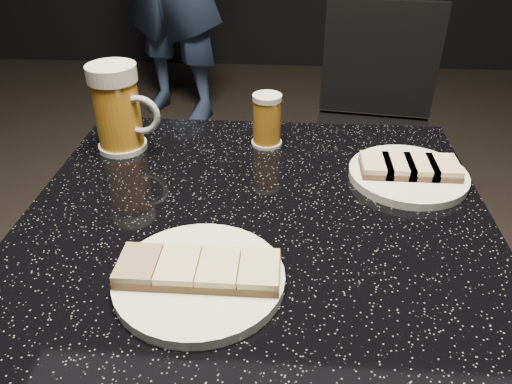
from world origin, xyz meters
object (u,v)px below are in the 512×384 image
chair (373,121)px  beer_tumbler (267,120)px  table (256,334)px  beer_mug (118,108)px  plate_large (199,279)px  plate_small (408,175)px

chair → beer_tumbler: bearing=-115.0°
table → beer_mug: beer_mug is taller
beer_mug → plate_large: bearing=-60.3°
beer_mug → beer_tumbler: 0.27m
beer_tumbler → chair: (0.32, 0.69, -0.30)m
plate_large → table: 0.29m
plate_large → beer_mug: 0.41m
chair → plate_small: bearing=-95.6°
plate_large → table: bearing=66.1°
table → chair: (0.32, 0.93, -0.01)m
beer_mug → beer_tumbler: beer_mug is taller
plate_small → chair: (0.08, 0.80, -0.26)m
beer_tumbler → plate_small: bearing=-24.7°
table → beer_tumbler: size_ratio=7.65×
beer_mug → table: bearing=-39.3°
plate_small → beer_tumbler: size_ratio=1.99×
plate_small → table: bearing=-150.6°
beer_tumbler → chair: chair is taller
plate_small → table: (-0.24, -0.14, -0.25)m
plate_large → plate_small: (0.31, 0.27, 0.00)m
plate_small → chair: chair is taller
plate_large → plate_small: 0.41m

